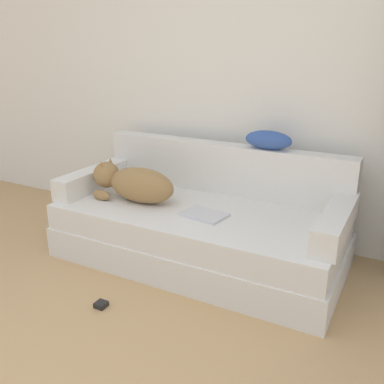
{
  "coord_description": "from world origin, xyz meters",
  "views": [
    {
      "loc": [
        1.24,
        -0.66,
        1.5
      ],
      "look_at": [
        -0.04,
        1.74,
        0.55
      ],
      "focal_mm": 40.0,
      "sensor_mm": 36.0,
      "label": 1
    }
  ],
  "objects_px": {
    "dog": "(133,183)",
    "power_adapter": "(101,305)",
    "throw_pillow": "(268,140)",
    "laptop": "(204,215)",
    "couch": "(198,235)"
  },
  "relations": [
    {
      "from": "dog",
      "to": "power_adapter",
      "type": "relative_size",
      "value": 10.04
    },
    {
      "from": "throw_pillow",
      "to": "power_adapter",
      "type": "distance_m",
      "value": 1.58
    },
    {
      "from": "laptop",
      "to": "throw_pillow",
      "type": "bearing_deg",
      "value": 72.12
    },
    {
      "from": "couch",
      "to": "dog",
      "type": "height_order",
      "value": "dog"
    },
    {
      "from": "laptop",
      "to": "throw_pillow",
      "type": "height_order",
      "value": "throw_pillow"
    },
    {
      "from": "couch",
      "to": "throw_pillow",
      "type": "bearing_deg",
      "value": 48.61
    },
    {
      "from": "power_adapter",
      "to": "couch",
      "type": "bearing_deg",
      "value": 73.6
    },
    {
      "from": "couch",
      "to": "power_adapter",
      "type": "bearing_deg",
      "value": -106.4
    },
    {
      "from": "dog",
      "to": "throw_pillow",
      "type": "relative_size",
      "value": 1.98
    },
    {
      "from": "laptop",
      "to": "power_adapter",
      "type": "xyz_separation_m",
      "value": [
        -0.34,
        -0.7,
        -0.4
      ]
    },
    {
      "from": "couch",
      "to": "throw_pillow",
      "type": "xyz_separation_m",
      "value": [
        0.35,
        0.4,
        0.65
      ]
    },
    {
      "from": "couch",
      "to": "throw_pillow",
      "type": "distance_m",
      "value": 0.84
    },
    {
      "from": "dog",
      "to": "throw_pillow",
      "type": "distance_m",
      "value": 1.02
    },
    {
      "from": "couch",
      "to": "power_adapter",
      "type": "xyz_separation_m",
      "value": [
        -0.24,
        -0.81,
        -0.18
      ]
    },
    {
      "from": "dog",
      "to": "laptop",
      "type": "relative_size",
      "value": 2.13
    }
  ]
}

